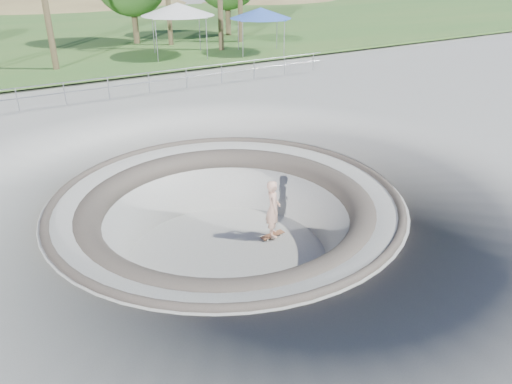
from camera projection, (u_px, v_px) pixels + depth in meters
ground at (227, 198)px, 14.59m from camera, size 180.00×180.00×0.00m
skate_bowl at (228, 251)px, 15.38m from camera, size 14.00×14.00×4.10m
grass_strip at (34, 36)px, 40.81m from camera, size 180.00×36.00×0.12m
distant_hills at (46, 69)px, 63.63m from camera, size 103.20×45.00×28.60m
safety_railing at (108, 88)px, 23.57m from camera, size 25.00×0.06×1.03m
skateboard at (273, 235)px, 16.26m from camera, size 0.87×0.34×0.09m
skater at (273, 208)px, 15.83m from camera, size 0.71×0.83×1.92m
canopy_white at (177, 9)px, 31.52m from camera, size 6.30×6.30×3.32m
canopy_blue at (261, 13)px, 32.81m from camera, size 5.30×5.30×2.90m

